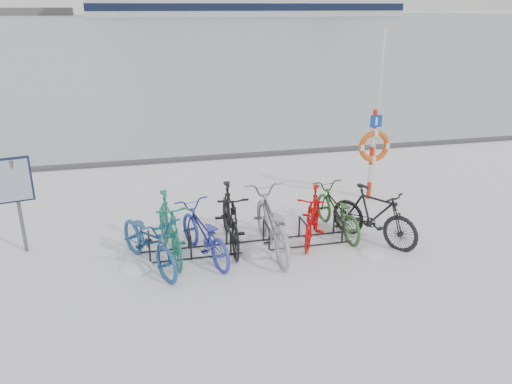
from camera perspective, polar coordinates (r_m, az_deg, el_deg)
ground at (r=9.44m, az=-0.96°, el=-6.38°), size 900.00×900.00×0.00m
ice_sheet at (r=163.30m, az=-13.22°, el=18.51°), size 400.00×298.00×0.02m
quay_edge at (r=14.85m, az=-5.81°, el=3.90°), size 400.00×0.25×0.10m
bike_rack at (r=9.36m, az=-0.97°, el=-5.40°), size 4.00×0.48×0.46m
info_board at (r=9.76m, az=-25.85°, el=0.67°), size 0.63×0.34×1.80m
lifebuoy_station at (r=11.63m, az=13.32°, el=5.11°), size 0.74×0.22×3.84m
bike_0 at (r=8.80m, az=-12.18°, el=-5.21°), size 1.45×2.09×1.04m
bike_1 at (r=9.09m, az=-9.89°, el=-3.77°), size 0.80×1.99×1.16m
bike_2 at (r=8.97m, az=-6.01°, el=-4.50°), size 1.21×2.00×0.99m
bike_3 at (r=9.35m, az=-2.98°, el=-2.70°), size 0.62×1.98×1.18m
bike_4 at (r=9.15m, az=1.73°, el=-3.35°), size 0.77×2.18×1.14m
bike_5 at (r=9.63m, az=6.51°, el=-2.52°), size 1.24×1.77×1.05m
bike_6 at (r=10.04m, az=9.23°, el=-1.96°), size 0.81×1.88×0.96m
bike_7 at (r=9.75m, az=13.34°, el=-2.44°), size 1.47×1.85×1.12m
snow_drifts at (r=9.36m, az=1.03°, el=-6.64°), size 5.57×1.69×0.21m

